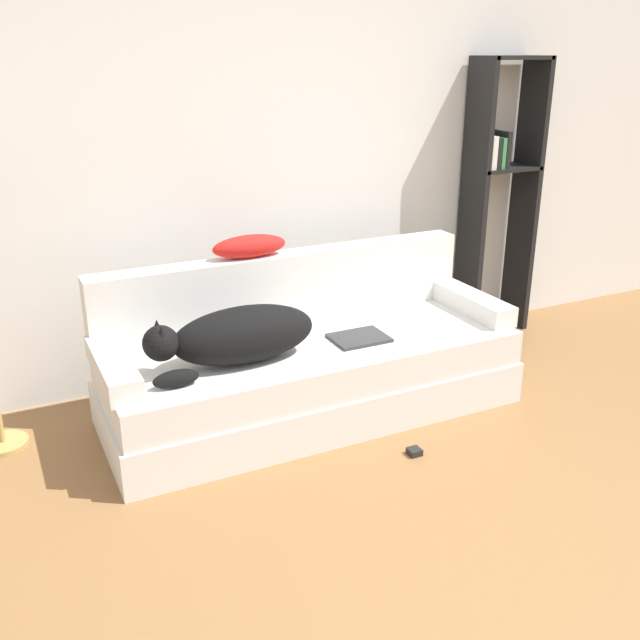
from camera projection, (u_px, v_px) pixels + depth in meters
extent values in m
plane|color=olive|center=(552.00, 587.00, 2.62)|extent=(20.00, 20.00, 0.00)
cube|color=silver|center=(288.00, 141.00, 4.11)|extent=(7.14, 0.06, 2.70)
cube|color=silver|center=(312.00, 392.00, 3.84)|extent=(2.19, 0.82, 0.23)
cube|color=silver|center=(313.00, 358.00, 3.76)|extent=(2.15, 0.78, 0.19)
cube|color=silver|center=(285.00, 287.00, 3.95)|extent=(2.15, 0.15, 0.39)
cube|color=silver|center=(113.00, 368.00, 3.29)|extent=(0.15, 0.63, 0.11)
cube|color=silver|center=(471.00, 302.00, 4.13)|extent=(0.15, 0.63, 0.11)
ellipsoid|color=black|center=(244.00, 335.00, 3.44)|extent=(0.72, 0.30, 0.28)
sphere|color=black|center=(161.00, 343.00, 3.27)|extent=(0.17, 0.17, 0.17)
cone|color=black|center=(162.00, 334.00, 3.20)|extent=(0.06, 0.06, 0.08)
cone|color=black|center=(157.00, 327.00, 3.28)|extent=(0.06, 0.06, 0.08)
ellipsoid|color=black|center=(176.00, 379.00, 3.21)|extent=(0.22, 0.07, 0.08)
cube|color=#2D2D30|center=(359.00, 338.00, 3.75)|extent=(0.29, 0.23, 0.02)
ellipsoid|color=red|center=(249.00, 246.00, 3.79)|extent=(0.41, 0.14, 0.12)
cube|color=black|center=(473.00, 204.00, 4.62)|extent=(0.04, 0.26, 1.81)
cube|color=black|center=(525.00, 198.00, 4.80)|extent=(0.04, 0.26, 1.81)
cube|color=black|center=(513.00, 57.00, 4.39)|extent=(0.45, 0.26, 0.02)
cube|color=black|center=(503.00, 168.00, 4.63)|extent=(0.45, 0.26, 0.02)
cube|color=silver|center=(485.00, 152.00, 4.51)|extent=(0.04, 0.20, 0.21)
cube|color=black|center=(490.00, 153.00, 4.53)|extent=(0.03, 0.20, 0.19)
cube|color=#337F42|center=(494.00, 152.00, 4.55)|extent=(0.03, 0.20, 0.19)
cube|color=black|center=(499.00, 149.00, 4.55)|extent=(0.03, 0.20, 0.23)
cylinder|color=tan|center=(3.00, 444.00, 3.54)|extent=(0.24, 0.24, 0.02)
cube|color=black|center=(414.00, 452.00, 3.46)|extent=(0.06, 0.06, 0.03)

